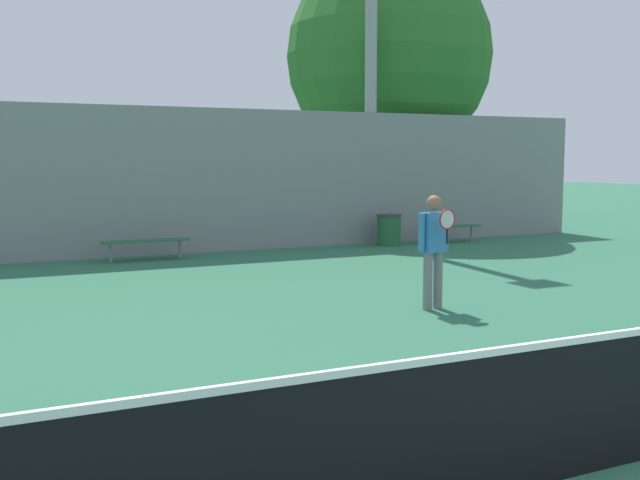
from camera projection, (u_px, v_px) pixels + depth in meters
ground_plane at (560, 479)px, 5.29m from camera, size 100.00×100.00×0.00m
tennis_net at (563, 408)px, 5.23m from camera, size 11.15×0.09×1.02m
tennis_player at (434, 244)px, 11.16m from camera, size 0.57×0.44×1.72m
bench_courtside_near at (450, 227)px, 20.15m from camera, size 1.82×0.40×0.46m
bench_courtside_far at (146, 242)px, 16.61m from camera, size 1.93×0.40×0.46m
light_pole_near_left at (371, 9)px, 19.58m from camera, size 0.90×0.60×11.27m
trash_bin at (389, 230)px, 19.48m from camera, size 0.65×0.65×0.81m
back_fence at (139, 181)px, 17.20m from camera, size 25.70×0.06×3.46m
tree_green_tall at (389, 57)px, 23.12m from camera, size 6.35×6.35×8.57m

